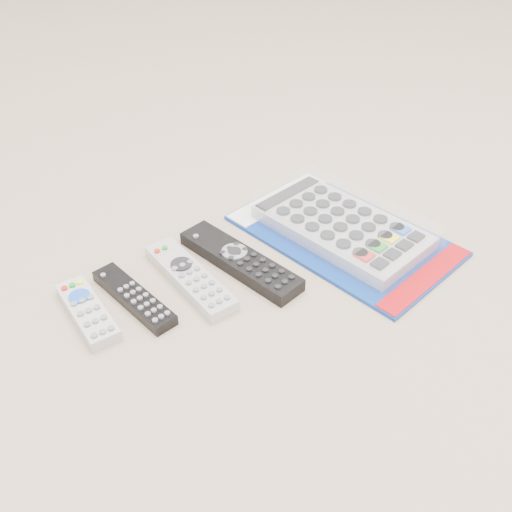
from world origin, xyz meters
TOP-DOWN VIEW (x-y plane):
  - remote_small_grey at (-0.21, 0.04)m, footprint 0.05×0.14m
  - remote_slim_black at (-0.15, 0.03)m, footprint 0.05×0.16m
  - remote_silver_dvd at (-0.06, 0.02)m, footprint 0.05×0.19m
  - remote_large_black at (0.02, 0.00)m, footprint 0.08×0.22m
  - jumbo_remote_packaged at (0.20, -0.03)m, footprint 0.25×0.37m

SIDE VIEW (x-z plane):
  - remote_slim_black at x=-0.15m, z-range 0.00..0.02m
  - remote_small_grey at x=-0.21m, z-range 0.00..0.02m
  - remote_silver_dvd at x=-0.06m, z-range 0.00..0.02m
  - remote_large_black at x=0.02m, z-range 0.00..0.02m
  - jumbo_remote_packaged at x=0.20m, z-range 0.00..0.04m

